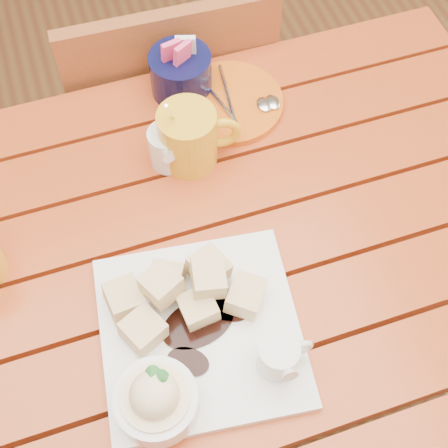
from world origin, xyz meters
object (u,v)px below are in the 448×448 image
object	(u,v)px
table	(196,296)
chair_far	(170,115)
coffee_mug_right	(190,137)
dessert_plate	(189,343)
orange_saucer	(230,102)

from	to	relation	value
table	chair_far	xyz separation A→B (m)	(0.09, 0.52, -0.16)
table	coffee_mug_right	xyz separation A→B (m)	(0.06, 0.19, 0.16)
table	dessert_plate	bearing A→B (deg)	-108.85
table	chair_far	world-z (taller)	chair_far
table	coffee_mug_right	bearing A→B (deg)	73.74
orange_saucer	chair_far	xyz separation A→B (m)	(-0.06, 0.24, -0.28)
coffee_mug_right	chair_far	size ratio (longest dim) A/B	0.18
table	dessert_plate	distance (m)	0.19
orange_saucer	dessert_plate	bearing A→B (deg)	-115.92
coffee_mug_right	orange_saucer	xyz separation A→B (m)	(0.10, 0.09, -0.05)
coffee_mug_right	chair_far	world-z (taller)	coffee_mug_right
coffee_mug_right	chair_far	distance (m)	0.47
table	orange_saucer	bearing A→B (deg)	61.19
table	dessert_plate	world-z (taller)	dessert_plate
orange_saucer	table	bearing A→B (deg)	-118.81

